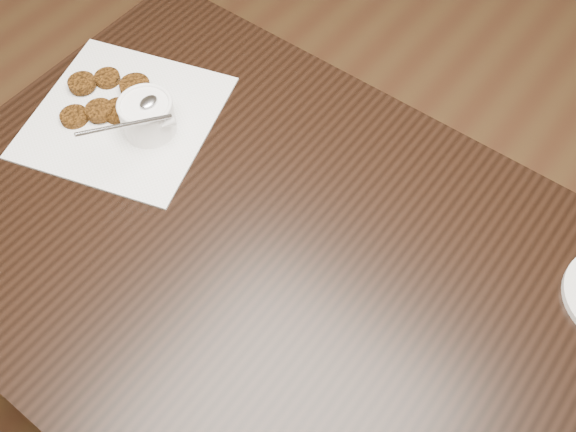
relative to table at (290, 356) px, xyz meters
The scene contains 5 objects.
floor 0.38m from the table, 154.85° to the right, with size 4.00×4.00×0.00m, color #53361C.
table is the anchor object (origin of this frame).
napkin 0.58m from the table, behind, with size 0.32×0.32×0.00m, color white.
sauce_ramekin 0.59m from the table, 168.71° to the left, with size 0.13×0.13×0.13m, color white, non-canonical shape.
patty_cluster 0.62m from the table, behind, with size 0.19×0.19×0.02m, color #6A380D, non-canonical shape.
Camera 1 is at (0.36, -0.39, 1.68)m, focal length 41.60 mm.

